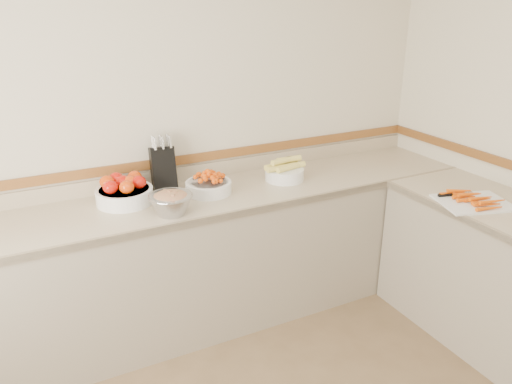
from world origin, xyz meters
name	(u,v)px	position (x,y,z in m)	size (l,w,h in m)	color
back_wall	(162,125)	(0.00, 2.00, 1.30)	(4.00, 4.00, 0.00)	beige
counter_back	(185,263)	(0.00, 1.68, 0.45)	(4.00, 0.65, 1.08)	tan
knife_block	(163,167)	(-0.04, 1.90, 1.05)	(0.17, 0.20, 0.37)	black
tomato_bowl	(124,191)	(-0.32, 1.78, 0.97)	(0.34, 0.34, 0.17)	white
cherry_tomato_bowl	(209,185)	(0.19, 1.71, 0.95)	(0.29, 0.29, 0.15)	white
corn_bowl	(284,171)	(0.74, 1.70, 0.96)	(0.29, 0.27, 0.16)	white
rhubarb_bowl	(171,202)	(-0.13, 1.49, 0.97)	(0.26, 0.26, 0.14)	#B2B2BA
cutting_board	(473,201)	(1.55, 0.81, 0.92)	(0.49, 0.43, 0.06)	white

